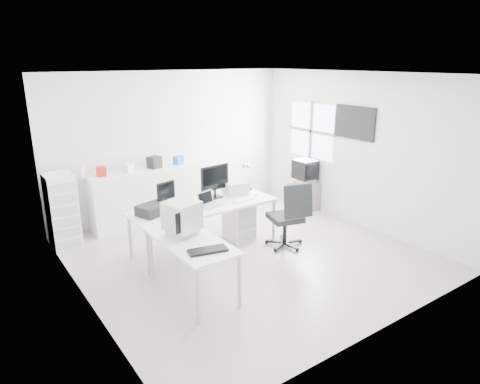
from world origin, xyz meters
TOP-DOWN VIEW (x-y plane):
  - floor at (0.00, 0.00)m, footprint 5.00×5.00m
  - ceiling at (0.00, 0.00)m, footprint 5.00×5.00m
  - back_wall at (0.00, 2.50)m, footprint 5.00×0.02m
  - left_wall at (-2.50, 0.00)m, footprint 0.02×5.00m
  - right_wall at (2.50, 0.00)m, footprint 0.02×5.00m
  - window at (2.48, 1.20)m, footprint 0.02×1.20m
  - wall_picture at (2.47, 0.10)m, footprint 0.04×0.90m
  - main_desk at (-0.42, 0.58)m, footprint 2.40×0.80m
  - side_desk at (-1.27, -0.52)m, footprint 0.70×1.40m
  - drawer_pedestal at (0.28, 0.63)m, footprint 0.40×0.50m
  - inkjet_printer at (-1.27, 0.68)m, footprint 0.52×0.46m
  - lcd_monitor_small at (-0.97, 0.83)m, footprint 0.37×0.27m
  - lcd_monitor_large at (-0.07, 0.83)m, footprint 0.58×0.28m
  - laptop at (-0.37, 0.48)m, footprint 0.37×0.38m
  - white_keyboard at (0.23, 0.43)m, footprint 0.43×0.21m
  - white_mouse at (0.53, 0.48)m, footprint 0.06×0.06m
  - laser_printer at (0.33, 0.80)m, footprint 0.43×0.39m
  - desk_lamp at (0.68, 0.88)m, footprint 0.18×0.18m
  - crt_monitor at (-1.27, -0.27)m, footprint 0.46×0.46m
  - black_keyboard at (-1.27, -0.92)m, footprint 0.51×0.30m
  - office_chair at (0.70, -0.09)m, footprint 0.79×0.79m
  - tv_cabinet at (2.22, 1.06)m, footprint 0.55×0.45m
  - crt_tv at (2.22, 1.06)m, footprint 0.50×0.48m
  - sideboard at (-0.72, 2.24)m, footprint 2.09×0.52m
  - clutter_box_a at (-1.52, 2.24)m, footprint 0.20×0.18m
  - clutter_box_b at (-1.02, 2.24)m, footprint 0.20×0.19m
  - clutter_box_c at (-0.52, 2.24)m, footprint 0.27×0.26m
  - clutter_box_d at (-0.02, 2.24)m, footprint 0.19×0.18m
  - clutter_bottle at (-1.82, 2.28)m, footprint 0.07×0.07m
  - filing_cabinet at (-2.28, 2.05)m, footprint 0.43×0.52m

SIDE VIEW (x-z plane):
  - floor at x=0.00m, z-range -0.01..0.01m
  - tv_cabinet at x=2.22m, z-range 0.00..0.60m
  - drawer_pedestal at x=0.28m, z-range 0.00..0.60m
  - main_desk at x=-0.42m, z-range 0.00..0.75m
  - side_desk at x=-1.27m, z-range 0.00..0.75m
  - sideboard at x=-0.72m, z-range 0.00..1.05m
  - office_chair at x=0.70m, z-range 0.00..1.12m
  - filing_cabinet at x=-2.28m, z-range 0.00..1.24m
  - white_keyboard at x=0.23m, z-range 0.75..0.77m
  - black_keyboard at x=-1.27m, z-range 0.75..0.78m
  - white_mouse at x=0.53m, z-range 0.75..0.81m
  - crt_tv at x=2.22m, z-range 0.60..1.05m
  - inkjet_printer at x=-1.27m, z-range 0.75..0.91m
  - laptop at x=-0.37m, z-range 0.75..0.95m
  - laser_printer at x=0.33m, z-range 0.75..0.97m
  - lcd_monitor_small at x=-0.97m, z-range 0.75..1.17m
  - crt_monitor at x=-1.27m, z-range 0.75..1.18m
  - desk_lamp at x=0.68m, z-range 0.75..1.25m
  - lcd_monitor_large at x=-0.07m, z-range 0.75..1.33m
  - clutter_box_b at x=-1.02m, z-range 1.05..1.20m
  - clutter_box_d at x=-0.02m, z-range 1.05..1.21m
  - clutter_box_a at x=-1.52m, z-range 1.05..1.21m
  - clutter_box_c at x=-0.52m, z-range 1.05..1.26m
  - clutter_bottle at x=-1.82m, z-range 1.05..1.27m
  - back_wall at x=0.00m, z-range 0.00..2.80m
  - left_wall at x=-2.50m, z-range 0.00..2.80m
  - right_wall at x=2.50m, z-range 0.00..2.80m
  - window at x=2.48m, z-range 1.05..2.15m
  - wall_picture at x=2.47m, z-range 1.60..2.20m
  - ceiling at x=0.00m, z-range 2.79..2.80m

